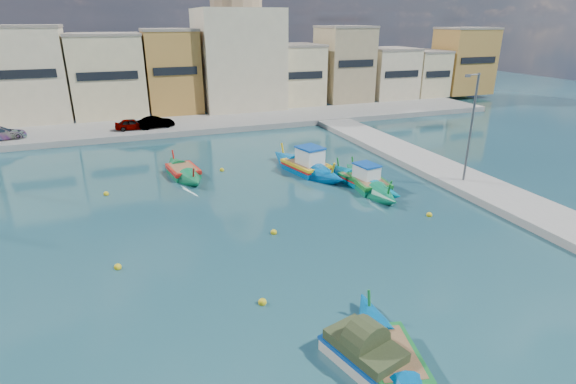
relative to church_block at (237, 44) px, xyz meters
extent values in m
plane|color=#163642|center=(-10.00, -40.00, -8.41)|extent=(160.00, 160.00, 0.00)
cube|color=gray|center=(8.00, -40.00, -8.16)|extent=(4.00, 70.00, 0.50)
cube|color=gray|center=(-10.00, -8.00, -8.11)|extent=(80.00, 8.00, 0.60)
cube|color=beige|center=(-23.86, -0.88, -2.86)|extent=(7.88, 6.24, 9.89)
cube|color=gray|center=(-23.86, -0.88, 2.23)|extent=(8.04, 6.37, 0.30)
cube|color=black|center=(-23.86, -4.05, -2.37)|extent=(6.30, 0.10, 0.90)
cube|color=beige|center=(-15.74, -0.28, -3.31)|extent=(7.88, 7.44, 8.99)
cube|color=gray|center=(-15.74, -0.28, 1.33)|extent=(8.04, 7.59, 0.30)
cube|color=black|center=(-15.74, -4.05, -2.86)|extent=(6.30, 0.10, 0.90)
cube|color=#BC863B|center=(-8.46, -0.93, -3.09)|extent=(6.17, 6.13, 9.43)
cube|color=gray|center=(-8.46, -0.93, 1.77)|extent=(6.29, 6.26, 0.30)
cube|color=black|center=(-8.46, -4.05, -2.62)|extent=(4.93, 0.10, 0.90)
cube|color=tan|center=(-0.95, -0.15, -4.78)|extent=(7.31, 7.69, 6.05)
cube|color=gray|center=(-0.95, -0.15, -1.60)|extent=(7.46, 7.85, 0.30)
cube|color=black|center=(-0.95, -4.05, -4.48)|extent=(5.85, 0.10, 0.90)
cube|color=beige|center=(7.02, -0.35, -4.10)|extent=(7.54, 7.30, 7.41)
cube|color=gray|center=(7.02, -0.35, -0.25)|extent=(7.69, 7.45, 0.30)
cube|color=black|center=(7.02, -4.05, -3.73)|extent=(6.03, 0.10, 0.90)
cube|color=tan|center=(14.93, -0.51, -2.99)|extent=(6.36, 6.97, 9.63)
cube|color=gray|center=(14.93, -0.51, 1.98)|extent=(6.48, 7.11, 0.30)
cube|color=black|center=(14.93, -4.05, -2.51)|extent=(5.09, 0.10, 0.90)
cube|color=beige|center=(22.15, -0.65, -4.48)|extent=(6.63, 6.70, 6.65)
cube|color=gray|center=(22.15, -0.65, -1.01)|extent=(6.76, 6.83, 0.30)
cube|color=black|center=(22.15, -4.05, -4.15)|extent=(5.30, 0.10, 0.90)
cube|color=beige|center=(28.26, -0.25, -4.71)|extent=(5.08, 7.51, 6.20)
cube|color=gray|center=(28.26, -0.25, -1.45)|extent=(5.18, 7.66, 0.30)
cube|color=black|center=(28.26, -4.05, -4.40)|extent=(4.06, 0.10, 0.90)
cube|color=#BC863B|center=(35.15, -1.00, -3.14)|extent=(7.79, 6.00, 9.33)
cube|color=gray|center=(35.15, -1.00, 1.67)|extent=(7.95, 6.12, 0.30)
cube|color=black|center=(35.15, -4.05, -2.68)|extent=(6.23, 0.10, 0.90)
cube|color=beige|center=(0.00, 0.00, -1.81)|extent=(10.00, 10.00, 12.00)
cylinder|color=#595B60|center=(7.50, -34.00, -4.41)|extent=(0.16, 0.16, 8.00)
cylinder|color=#595B60|center=(7.10, -34.00, -0.51)|extent=(1.00, 0.10, 0.10)
cube|color=#595B60|center=(6.60, -34.00, -0.56)|extent=(0.35, 0.15, 0.18)
imported|color=#4C1919|center=(-13.99, -9.50, -7.23)|extent=(3.41, 1.45, 1.15)
imported|color=#4C1919|center=(-11.59, -9.50, -7.20)|extent=(3.82, 1.85, 1.21)
imported|color=#4C1919|center=(-25.93, -9.50, -7.17)|extent=(4.74, 2.86, 1.28)
cube|color=#007EA3|center=(0.78, -31.19, -8.23)|extent=(2.29, 3.48, 0.91)
cone|color=#007EA3|center=(0.37, -28.54, -8.18)|extent=(2.25, 3.22, 2.33)
cone|color=#007EA3|center=(1.19, -33.85, -8.18)|extent=(2.25, 3.22, 2.33)
cube|color=#16722B|center=(0.78, -31.19, -7.85)|extent=(2.39, 3.67, 0.16)
cube|color=red|center=(0.78, -31.19, -8.01)|extent=(2.39, 3.56, 0.09)
cube|color=olive|center=(0.78, -31.19, -7.77)|extent=(1.98, 3.15, 0.05)
cylinder|color=#16722B|center=(0.33, -28.28, -7.59)|extent=(0.19, 0.44, 0.99)
cylinder|color=#16722B|center=(1.23, -34.11, -7.59)|extent=(0.19, 0.44, 0.99)
cube|color=white|center=(0.85, -31.66, -7.27)|extent=(1.51, 1.83, 1.00)
cube|color=#0F47A5|center=(0.85, -31.66, -6.72)|extent=(1.60, 1.95, 0.11)
cube|color=#005BA7|center=(-1.82, -26.91, -8.18)|extent=(3.04, 4.01, 1.12)
cone|color=#005BA7|center=(-2.53, -24.04, -8.13)|extent=(2.98, 3.77, 2.81)
cone|color=#005BA7|center=(-1.11, -29.79, -8.13)|extent=(2.98, 3.77, 2.81)
cube|color=yellow|center=(-1.82, -26.91, -7.71)|extent=(3.17, 4.22, 0.20)
cube|color=red|center=(-1.82, -26.91, -7.91)|extent=(3.16, 4.10, 0.11)
cube|color=olive|center=(-1.82, -26.91, -7.62)|extent=(2.63, 3.62, 0.07)
cylinder|color=yellow|center=(-2.60, -23.75, -7.40)|extent=(0.28, 0.55, 1.22)
cylinder|color=yellow|center=(-1.04, -30.07, -7.40)|extent=(0.28, 0.55, 1.22)
cube|color=white|center=(-1.69, -27.42, -7.00)|extent=(1.96, 2.15, 1.23)
cube|color=#0F47A5|center=(-1.69, -27.42, -6.32)|extent=(2.08, 2.29, 0.13)
cube|color=#0B744B|center=(0.94, -31.92, -8.21)|extent=(2.35, 3.52, 1.01)
cone|color=#0B744B|center=(1.22, -29.19, -8.16)|extent=(2.32, 3.27, 2.54)
cone|color=#0B744B|center=(0.66, -34.66, -8.16)|extent=(2.32, 3.27, 2.54)
cube|color=#177726|center=(0.94, -31.92, -7.78)|extent=(2.45, 3.71, 0.18)
cube|color=#197F33|center=(0.94, -31.92, -7.96)|extent=(2.46, 3.59, 0.10)
cube|color=olive|center=(0.94, -31.92, -7.70)|extent=(2.02, 3.19, 0.06)
cylinder|color=#177726|center=(1.25, -28.91, -7.50)|extent=(0.19, 0.49, 1.10)
cylinder|color=#177726|center=(0.63, -34.93, -7.50)|extent=(0.19, 0.49, 1.10)
cube|color=#0A6E3D|center=(-11.02, -24.40, -8.22)|extent=(2.31, 3.15, 0.96)
cone|color=#0A6E3D|center=(-11.36, -22.02, -8.17)|extent=(2.29, 2.97, 2.37)
cone|color=#0A6E3D|center=(-10.67, -26.77, -8.17)|extent=(2.29, 2.97, 2.37)
cube|color=red|center=(-11.02, -24.40, -7.81)|extent=(2.41, 3.31, 0.17)
cube|color=red|center=(-11.02, -24.40, -7.99)|extent=(2.42, 3.21, 0.10)
cube|color=olive|center=(-11.02, -24.40, -7.74)|extent=(1.99, 2.84, 0.06)
cylinder|color=red|center=(-11.40, -21.79, -7.54)|extent=(0.20, 0.47, 1.05)
cylinder|color=red|center=(-10.64, -27.01, -7.54)|extent=(0.20, 0.47, 1.05)
cube|color=#00589E|center=(-7.34, -47.69, -8.23)|extent=(2.39, 3.30, 0.87)
cone|color=#00589E|center=(-6.77, -45.29, -8.19)|extent=(2.33, 3.08, 2.22)
cube|color=#17732F|center=(-7.34, -47.69, -7.87)|extent=(2.49, 3.48, 0.16)
cube|color=red|center=(-7.34, -47.69, -8.02)|extent=(2.48, 3.38, 0.09)
cube|color=olive|center=(-7.34, -47.69, -7.80)|extent=(2.07, 2.98, 0.05)
cylinder|color=#17732F|center=(-6.71, -45.05, -7.62)|extent=(0.21, 0.43, 0.95)
cube|color=beige|center=(-8.16, -47.25, -8.25)|extent=(2.36, 3.34, 0.75)
cube|color=#0F47A5|center=(-8.16, -47.25, -7.89)|extent=(2.44, 3.44, 0.13)
cube|color=#2D381E|center=(-8.16, -47.25, -7.60)|extent=(2.21, 2.99, 0.38)
cylinder|color=#2D381E|center=(-8.16, -47.25, -7.42)|extent=(1.33, 2.75, 0.65)
sphere|color=yellow|center=(-16.09, -37.36, -8.33)|extent=(0.36, 0.36, 0.36)
sphere|color=yellow|center=(-7.78, -36.44, -8.33)|extent=(0.36, 0.36, 0.36)
sphere|color=yellow|center=(-8.00, -24.36, -8.33)|extent=(0.36, 0.36, 0.36)
sphere|color=yellow|center=(-16.63, -26.70, -8.33)|extent=(0.36, 0.36, 0.36)
sphere|color=yellow|center=(1.95, -37.53, -8.33)|extent=(0.36, 0.36, 0.36)
sphere|color=yellow|center=(-10.41, -42.60, -8.33)|extent=(0.36, 0.36, 0.36)
sphere|color=yellow|center=(-11.14, -26.34, -8.33)|extent=(0.36, 0.36, 0.36)
camera|label=1|loc=(-15.07, -58.02, 2.88)|focal=28.00mm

